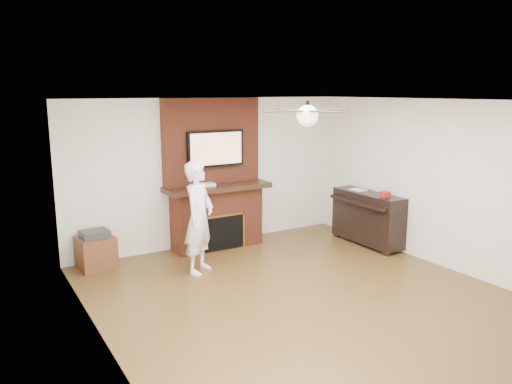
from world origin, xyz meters
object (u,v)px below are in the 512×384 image
person (199,218)px  fireplace (215,189)px  side_table (96,251)px  piano (367,217)px

person → fireplace: bearing=13.0°
side_table → piano: 4.47m
side_table → person: bearing=-40.9°
person → piano: bearing=-45.0°
fireplace → side_table: size_ratio=4.28×
fireplace → piano: bearing=-29.0°
fireplace → side_table: bearing=-178.1°
fireplace → person: fireplace is taller
person → side_table: person is taller
side_table → piano: size_ratio=0.42×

